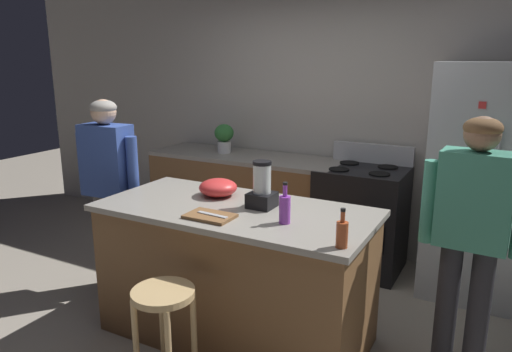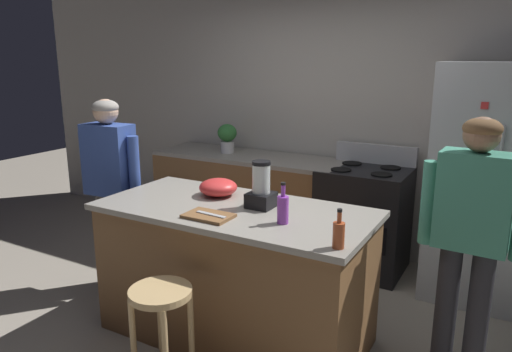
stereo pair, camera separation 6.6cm
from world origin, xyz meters
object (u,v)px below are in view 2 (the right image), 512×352
(stove_range, at_px, (363,219))
(chef_knife, at_px, (211,214))
(person_by_island_left, at_px, (111,177))
(potted_plant, at_px, (227,136))
(bar_stool, at_px, (161,313))
(person_by_sink_right, at_px, (471,227))
(cutting_board, at_px, (208,216))
(bottle_soda, at_px, (283,209))
(bottle_cooking_sauce, at_px, (339,234))
(blender_appliance, at_px, (261,188))
(mixing_bowl, at_px, (218,187))
(refrigerator, at_px, (493,185))
(kitchen_island, at_px, (235,272))

(stove_range, distance_m, chef_knife, 1.90)
(person_by_island_left, relative_size, potted_plant, 5.36)
(stove_range, distance_m, person_by_island_left, 2.26)
(chef_knife, bearing_deg, bar_stool, -90.10)
(person_by_island_left, xyz_separation_m, chef_knife, (1.27, -0.39, 0.00))
(person_by_sink_right, xyz_separation_m, cutting_board, (-1.46, -0.56, -0.01))
(bottle_soda, distance_m, bottle_cooking_sauce, 0.47)
(bar_stool, xyz_separation_m, bottle_soda, (0.47, 0.59, 0.53))
(potted_plant, relative_size, blender_appliance, 0.95)
(bottle_cooking_sauce, bearing_deg, person_by_sink_right, 47.07)
(person_by_sink_right, relative_size, mixing_bowl, 5.86)
(refrigerator, height_order, person_by_sink_right, refrigerator)
(potted_plant, bearing_deg, blender_appliance, -50.37)
(kitchen_island, xyz_separation_m, potted_plant, (-1.05, 1.55, 0.65))
(blender_appliance, bearing_deg, chef_knife, -115.72)
(bottle_cooking_sauce, relative_size, cutting_board, 0.72)
(person_by_island_left, relative_size, bottle_cooking_sauce, 7.44)
(mixing_bowl, bearing_deg, potted_plant, 120.42)
(bottle_cooking_sauce, bearing_deg, person_by_island_left, 167.73)
(bottle_soda, bearing_deg, kitchen_island, 163.78)
(bar_stool, distance_m, chef_knife, 0.65)
(cutting_board, bearing_deg, kitchen_island, 83.82)
(person_by_island_left, distance_m, cutting_board, 1.32)
(potted_plant, distance_m, blender_appliance, 1.90)
(stove_range, bearing_deg, bottle_soda, -90.48)
(stove_range, relative_size, mixing_bowl, 4.11)
(kitchen_island, height_order, bottle_soda, bottle_soda)
(stove_range, distance_m, blender_appliance, 1.58)
(mixing_bowl, xyz_separation_m, chef_knife, (0.24, -0.43, -0.04))
(bar_stool, bearing_deg, cutting_board, 87.68)
(kitchen_island, distance_m, chef_knife, 0.56)
(refrigerator, xyz_separation_m, person_by_sink_right, (-0.03, -1.20, 0.03))
(kitchen_island, distance_m, bottle_soda, 0.72)
(refrigerator, distance_m, bottle_soda, 1.93)
(kitchen_island, height_order, mixing_bowl, mixing_bowl)
(refrigerator, bearing_deg, bar_stool, -124.32)
(kitchen_island, relative_size, cutting_board, 6.21)
(cutting_board, bearing_deg, bar_stool, -92.32)
(potted_plant, relative_size, bottle_cooking_sauce, 1.39)
(refrigerator, relative_size, person_by_island_left, 1.18)
(stove_range, bearing_deg, blender_appliance, -101.07)
(mixing_bowl, bearing_deg, person_by_island_left, -177.80)
(mixing_bowl, distance_m, cutting_board, 0.49)
(person_by_island_left, bearing_deg, potted_plant, 80.69)
(cutting_board, bearing_deg, person_by_sink_right, 20.82)
(blender_appliance, relative_size, mixing_bowl, 1.15)
(bottle_cooking_sauce, distance_m, mixing_bowl, 1.21)
(mixing_bowl, height_order, cutting_board, mixing_bowl)
(person_by_sink_right, distance_m, blender_appliance, 1.30)
(stove_range, height_order, mixing_bowl, stove_range)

